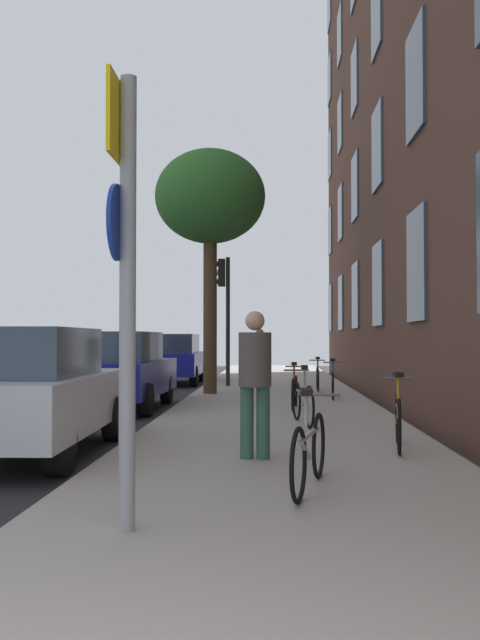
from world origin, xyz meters
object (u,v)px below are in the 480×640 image
at_px(traffic_light, 224,298).
at_px(pedestrian_1, 260,354).
at_px(sign_post, 124,261).
at_px(car_1, 119,370).
at_px(bicycle_3, 295,391).
at_px(car_0, 25,390).
at_px(bicycle_4, 333,383).
at_px(bicycle_5, 318,377).
at_px(bicycle_2, 303,401).
at_px(bicycle_1, 398,419).
at_px(pedestrian_0, 255,374).
at_px(car_2, 173,358).
at_px(bicycle_0, 309,450).
at_px(tree_near, 210,199).

bearing_deg(traffic_light, pedestrian_1, -24.66).
distance_m(sign_post, car_1, 9.70).
relative_size(bicycle_3, car_0, 0.41).
height_order(bicycle_4, bicycle_5, bicycle_4).
xyz_separation_m(sign_post, bicycle_2, (1.58, 6.18, -1.57)).
xyz_separation_m(bicycle_3, car_1, (-3.64, 0.81, 0.36)).
bearing_deg(car_1, sign_post, -77.33).
xyz_separation_m(sign_post, bicycle_1, (2.66, 3.78, -1.56)).
bearing_deg(sign_post, pedestrian_1, 87.03).
xyz_separation_m(bicycle_1, bicycle_5, (-0.35, 9.60, -0.03)).
bearing_deg(traffic_light, bicycle_4, -56.43).
relative_size(sign_post, bicycle_3, 1.98).
relative_size(traffic_light, pedestrian_0, 2.21).
height_order(bicycle_3, car_2, car_2).
height_order(traffic_light, pedestrian_1, traffic_light).
bearing_deg(bicycle_0, bicycle_3, 89.06).
distance_m(tree_near, bicycle_1, 10.17).
distance_m(sign_post, bicycle_5, 13.67).
distance_m(car_0, car_1, 5.71).
distance_m(sign_post, car_0, 4.38).
distance_m(sign_post, bicycle_3, 8.85).
bearing_deg(sign_post, traffic_light, 91.04).
relative_size(traffic_light, car_1, 0.90).
distance_m(bicycle_3, bicycle_5, 4.86).
relative_size(sign_post, bicycle_1, 2.03).
bearing_deg(car_1, bicycle_1, -49.64).
distance_m(sign_post, pedestrian_0, 3.27).
bearing_deg(tree_near, sign_post, -87.91).
bearing_deg(bicycle_3, car_1, 167.45).
bearing_deg(car_0, bicycle_2, 34.57).
relative_size(pedestrian_0, pedestrian_1, 1.03).
height_order(sign_post, pedestrian_0, sign_post).
relative_size(car_0, car_2, 0.95).
bearing_deg(bicycle_2, sign_post, -104.33).
bearing_deg(bicycle_0, tree_near, 99.63).
distance_m(traffic_light, bicycle_2, 9.41).
relative_size(tree_near, bicycle_5, 3.74).
relative_size(sign_post, car_1, 0.80).
xyz_separation_m(bicycle_1, bicycle_4, (-0.17, 7.20, -0.02)).
relative_size(bicycle_1, bicycle_3, 0.98).
relative_size(bicycle_2, car_2, 0.40).
bearing_deg(pedestrian_0, bicycle_3, 83.39).
relative_size(traffic_light, bicycle_3, 2.24).
distance_m(bicycle_5, car_1, 5.96).
distance_m(traffic_light, car_2, 3.57).
height_order(tree_near, bicycle_5, tree_near).
bearing_deg(bicycle_1, car_1, 130.36).
height_order(tree_near, car_1, tree_near).
height_order(bicycle_5, pedestrian_1, pedestrian_1).
xyz_separation_m(bicycle_1, car_2, (-4.76, 13.81, 0.35)).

